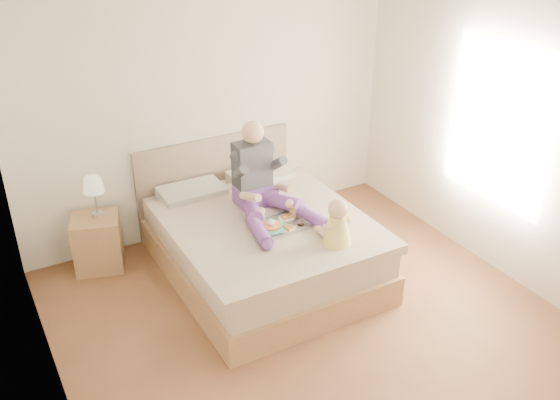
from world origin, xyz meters
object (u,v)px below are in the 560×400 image
nightstand (98,243)px  adult (261,185)px  tray (280,223)px  bed (259,240)px  baby (336,225)px

nightstand → adult: 1.67m
nightstand → tray: tray is taller
nightstand → tray: 1.79m
bed → baby: baby is taller
nightstand → tray: size_ratio=1.14×
adult → tray: bearing=-92.4°
tray → baby: bearing=-64.4°
bed → nightstand: bed is taller
adult → baby: bearing=-72.6°
tray → bed: bearing=94.3°
bed → tray: size_ratio=4.62×
bed → adult: (0.07, 0.06, 0.54)m
nightstand → baby: (1.66, -1.55, 0.51)m
tray → adult: bearing=82.3°
baby → tray: bearing=118.1°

